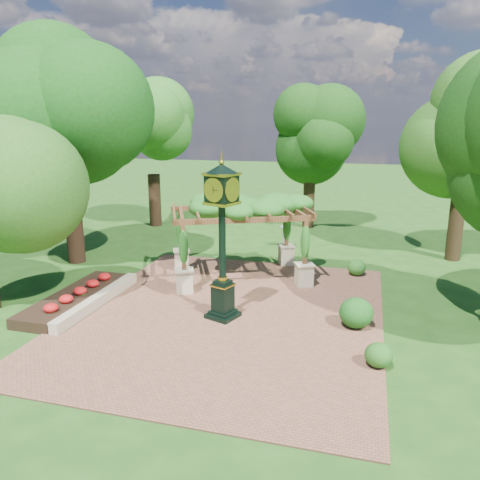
# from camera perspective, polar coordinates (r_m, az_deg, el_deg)

# --- Properties ---
(ground) EXTENTS (120.00, 120.00, 0.00)m
(ground) POSITION_cam_1_polar(r_m,az_deg,el_deg) (15.01, -2.57, -10.47)
(ground) COLOR #1E4714
(ground) RESTS_ON ground
(brick_plaza) EXTENTS (10.00, 12.00, 0.04)m
(brick_plaza) POSITION_cam_1_polar(r_m,az_deg,el_deg) (15.87, -1.45, -8.95)
(brick_plaza) COLOR brown
(brick_plaza) RESTS_ON ground
(border_wall) EXTENTS (0.35, 5.00, 0.40)m
(border_wall) POSITION_cam_1_polar(r_m,az_deg,el_deg) (17.21, -16.90, -7.05)
(border_wall) COLOR #C6B793
(border_wall) RESTS_ON ground
(flower_bed) EXTENTS (1.50, 5.00, 0.36)m
(flower_bed) POSITION_cam_1_polar(r_m,az_deg,el_deg) (17.70, -19.38, -6.73)
(flower_bed) COLOR red
(flower_bed) RESTS_ON ground
(pedestal_clock) EXTENTS (1.29, 1.29, 5.10)m
(pedestal_clock) POSITION_cam_1_polar(r_m,az_deg,el_deg) (14.62, -2.21, 1.49)
(pedestal_clock) COLOR black
(pedestal_clock) RESTS_ON brick_plaza
(pergola) EXTENTS (6.29, 5.27, 3.39)m
(pergola) POSITION_cam_1_polar(r_m,az_deg,el_deg) (18.67, -0.03, 3.51)
(pergola) COLOR beige
(pergola) RESTS_ON brick_plaza
(sundial) EXTENTS (0.79, 0.79, 1.10)m
(sundial) POSITION_cam_1_polar(r_m,az_deg,el_deg) (23.93, 5.58, 0.22)
(sundial) COLOR gray
(sundial) RESTS_ON ground
(shrub_front) EXTENTS (0.92, 0.92, 0.65)m
(shrub_front) POSITION_cam_1_polar(r_m,az_deg,el_deg) (13.07, 16.55, -13.29)
(shrub_front) COLOR #215618
(shrub_front) RESTS_ON brick_plaza
(shrub_mid) EXTENTS (1.35, 1.35, 0.95)m
(shrub_mid) POSITION_cam_1_polar(r_m,az_deg,el_deg) (15.12, 13.99, -8.60)
(shrub_mid) COLOR #185016
(shrub_mid) RESTS_ON brick_plaza
(shrub_back) EXTENTS (0.90, 0.90, 0.67)m
(shrub_back) POSITION_cam_1_polar(r_m,az_deg,el_deg) (20.08, 14.02, -3.25)
(shrub_back) COLOR #296C1F
(shrub_back) RESTS_ON brick_plaza
(tree_west_near) EXTENTS (5.68, 5.68, 9.22)m
(tree_west_near) POSITION_cam_1_polar(r_m,az_deg,el_deg) (21.93, -20.61, 13.59)
(tree_west_near) COLOR black
(tree_west_near) RESTS_ON ground
(tree_west_far) EXTENTS (3.95, 3.95, 8.13)m
(tree_west_far) POSITION_cam_1_polar(r_m,az_deg,el_deg) (28.79, -10.70, 12.63)
(tree_west_far) COLOR #321F13
(tree_west_far) RESTS_ON ground
(tree_north) EXTENTS (3.86, 3.86, 8.05)m
(tree_north) POSITION_cam_1_polar(r_m,az_deg,el_deg) (28.13, 8.68, 12.58)
(tree_north) COLOR #312313
(tree_north) RESTS_ON ground
(tree_east_far) EXTENTS (4.61, 4.61, 9.32)m
(tree_east_far) POSITION_cam_1_polar(r_m,az_deg,el_deg) (23.16, 26.07, 13.21)
(tree_east_far) COLOR #312313
(tree_east_far) RESTS_ON ground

